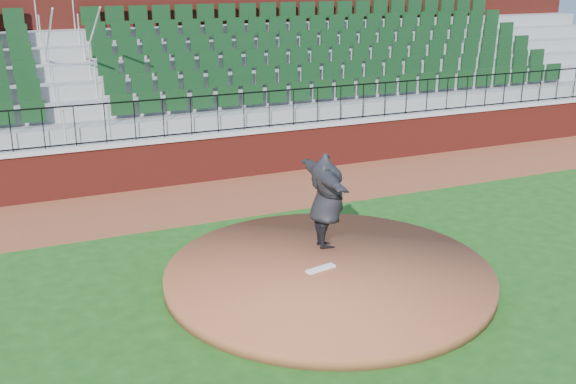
% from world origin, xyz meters
% --- Properties ---
extents(ground, '(90.00, 90.00, 0.00)m').
position_xyz_m(ground, '(0.00, 0.00, 0.00)').
color(ground, '#184A15').
rests_on(ground, ground).
extents(warning_track, '(34.00, 3.20, 0.01)m').
position_xyz_m(warning_track, '(0.00, 5.40, 0.01)').
color(warning_track, brown).
rests_on(warning_track, ground).
extents(field_wall, '(34.00, 0.35, 1.20)m').
position_xyz_m(field_wall, '(0.00, 7.00, 0.60)').
color(field_wall, maroon).
rests_on(field_wall, ground).
extents(wall_cap, '(34.00, 0.45, 0.10)m').
position_xyz_m(wall_cap, '(0.00, 7.00, 1.25)').
color(wall_cap, '#B7B7B7').
rests_on(wall_cap, field_wall).
extents(wall_railing, '(34.00, 0.05, 1.00)m').
position_xyz_m(wall_railing, '(0.00, 7.00, 1.80)').
color(wall_railing, black).
rests_on(wall_railing, wall_cap).
extents(seating_stands, '(34.00, 5.10, 4.60)m').
position_xyz_m(seating_stands, '(0.00, 9.72, 2.30)').
color(seating_stands, gray).
rests_on(seating_stands, ground).
extents(concourse_wall, '(34.00, 0.50, 5.50)m').
position_xyz_m(concourse_wall, '(0.00, 12.52, 2.75)').
color(concourse_wall, maroon).
rests_on(concourse_wall, ground).
extents(pitchers_mound, '(6.03, 6.03, 0.25)m').
position_xyz_m(pitchers_mound, '(0.15, -0.02, 0.12)').
color(pitchers_mound, brown).
rests_on(pitchers_mound, ground).
extents(pitching_rubber, '(0.61, 0.27, 0.04)m').
position_xyz_m(pitching_rubber, '(-0.00, 0.00, 0.27)').
color(pitching_rubber, white).
rests_on(pitching_rubber, pitchers_mound).
extents(pitcher, '(0.93, 2.42, 1.92)m').
position_xyz_m(pitcher, '(0.58, 0.96, 1.21)').
color(pitcher, black).
rests_on(pitcher, pitchers_mound).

